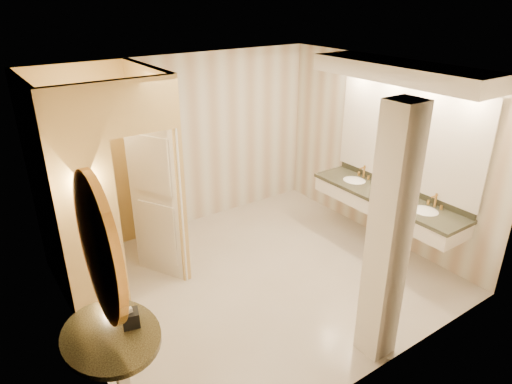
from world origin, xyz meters
The scene contains 16 objects.
floor centered at (0.00, 0.00, 0.00)m, with size 4.50×4.50×0.00m, color beige.
ceiling centered at (0.00, 0.00, 2.70)m, with size 4.50×4.50×0.00m, color white.
wall_back centered at (0.00, 2.00, 1.35)m, with size 4.50×0.02×2.70m, color beige.
wall_front centered at (0.00, -2.00, 1.35)m, with size 4.50×0.02×2.70m, color beige.
wall_left centered at (-2.25, 0.00, 1.35)m, with size 0.02×4.00×2.70m, color beige.
wall_right centered at (2.25, 0.00, 1.35)m, with size 0.02×4.00×2.70m, color beige.
toilet_closet centered at (-1.13, 0.97, 1.39)m, with size 1.50×1.55×2.70m.
wall_sconce centered at (-1.93, 0.43, 1.73)m, with size 0.14×0.14×0.42m.
vanity centered at (1.98, -0.40, 1.63)m, with size 0.75×2.55×2.09m.
console_shelf centered at (-2.21, -0.98, 1.34)m, with size 1.01×1.01×1.96m.
pillar centered at (0.27, -1.78, 1.35)m, with size 0.31×0.31×2.70m, color silver.
tissue_box centered at (-2.04, -0.98, 0.95)m, with size 0.14×0.14×0.14m, color black.
toilet centered at (-1.78, 1.63, 0.38)m, with size 0.43×0.75×0.76m, color white.
soap_bottle_a centered at (1.94, -0.42, 0.93)m, with size 0.05×0.05×0.12m, color beige.
soap_bottle_b centered at (1.98, -0.42, 0.93)m, with size 0.08×0.08×0.10m, color silver.
soap_bottle_c centered at (1.83, -0.65, 0.99)m, with size 0.09×0.09×0.23m, color #C6B28C.
Camera 1 is at (-2.95, -4.18, 3.54)m, focal length 32.00 mm.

